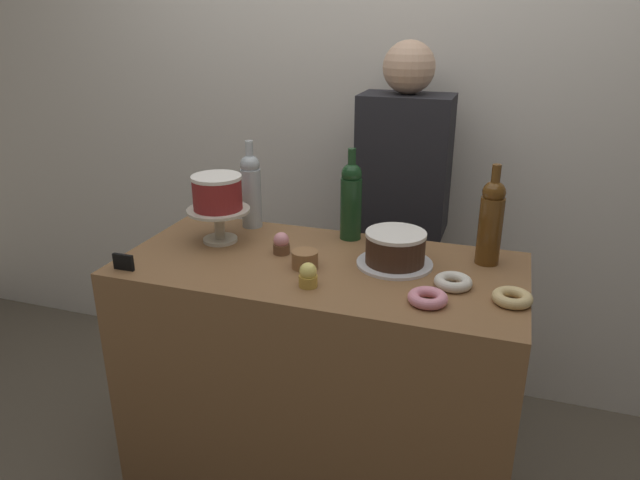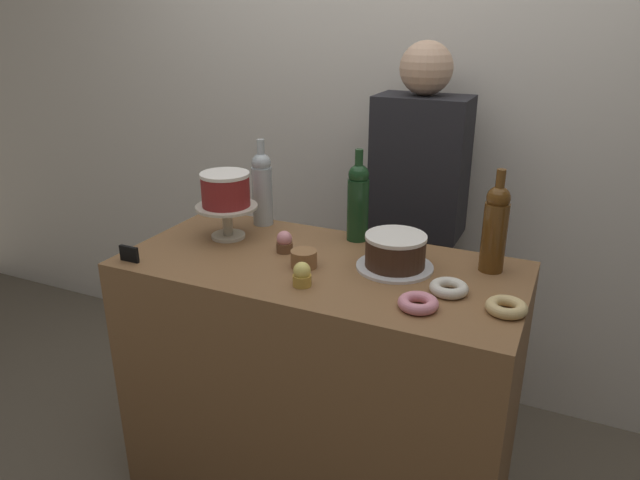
# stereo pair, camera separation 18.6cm
# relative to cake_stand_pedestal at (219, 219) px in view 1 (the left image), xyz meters

# --- Properties ---
(back_wall) EXTENTS (6.00, 0.05, 2.60)m
(back_wall) POSITION_rel_cake_stand_pedestal_xyz_m (0.40, 0.81, 0.28)
(back_wall) COLOR silver
(back_wall) RESTS_ON ground_plane
(display_counter) EXTENTS (1.30, 0.61, 0.94)m
(display_counter) POSITION_rel_cake_stand_pedestal_xyz_m (0.40, -0.07, -0.55)
(display_counter) COLOR brown
(display_counter) RESTS_ON ground_plane
(cake_stand_pedestal) EXTENTS (0.22, 0.22, 0.12)m
(cake_stand_pedestal) POSITION_rel_cake_stand_pedestal_xyz_m (0.00, 0.00, 0.00)
(cake_stand_pedestal) COLOR beige
(cake_stand_pedestal) RESTS_ON display_counter
(white_layer_cake) EXTENTS (0.17, 0.17, 0.12)m
(white_layer_cake) POSITION_rel_cake_stand_pedestal_xyz_m (0.00, 0.00, 0.10)
(white_layer_cake) COLOR maroon
(white_layer_cake) RESTS_ON cake_stand_pedestal
(silver_serving_platter) EXTENTS (0.24, 0.24, 0.01)m
(silver_serving_platter) POSITION_rel_cake_stand_pedestal_xyz_m (0.63, -0.01, -0.08)
(silver_serving_platter) COLOR white
(silver_serving_platter) RESTS_ON display_counter
(chocolate_round_cake) EXTENTS (0.19, 0.19, 0.10)m
(chocolate_round_cake) POSITION_rel_cake_stand_pedestal_xyz_m (0.63, -0.01, -0.02)
(chocolate_round_cake) COLOR #3D2619
(chocolate_round_cake) RESTS_ON silver_serving_platter
(wine_bottle_clear) EXTENTS (0.08, 0.08, 0.33)m
(wine_bottle_clear) POSITION_rel_cake_stand_pedestal_xyz_m (0.04, 0.18, 0.06)
(wine_bottle_clear) COLOR #B2BCC1
(wine_bottle_clear) RESTS_ON display_counter
(wine_bottle_green) EXTENTS (0.08, 0.08, 0.33)m
(wine_bottle_green) POSITION_rel_cake_stand_pedestal_xyz_m (0.43, 0.18, 0.06)
(wine_bottle_green) COLOR #193D1E
(wine_bottle_green) RESTS_ON display_counter
(wine_bottle_amber) EXTENTS (0.08, 0.08, 0.33)m
(wine_bottle_amber) POSITION_rel_cake_stand_pedestal_xyz_m (0.91, 0.10, 0.06)
(wine_bottle_amber) COLOR #5B3814
(wine_bottle_amber) RESTS_ON display_counter
(cupcake_lemon) EXTENTS (0.06, 0.06, 0.07)m
(cupcake_lemon) POSITION_rel_cake_stand_pedestal_xyz_m (0.42, -0.24, -0.05)
(cupcake_lemon) COLOR gold
(cupcake_lemon) RESTS_ON display_counter
(cupcake_strawberry) EXTENTS (0.06, 0.06, 0.07)m
(cupcake_strawberry) POSITION_rel_cake_stand_pedestal_xyz_m (0.25, -0.04, -0.05)
(cupcake_strawberry) COLOR brown
(cupcake_strawberry) RESTS_ON display_counter
(donut_sugar) EXTENTS (0.11, 0.11, 0.03)m
(donut_sugar) POSITION_rel_cake_stand_pedestal_xyz_m (0.82, -0.11, -0.07)
(donut_sugar) COLOR silver
(donut_sugar) RESTS_ON display_counter
(donut_pink) EXTENTS (0.11, 0.11, 0.03)m
(donut_pink) POSITION_rel_cake_stand_pedestal_xyz_m (0.77, -0.24, -0.07)
(donut_pink) COLOR pink
(donut_pink) RESTS_ON display_counter
(donut_glazed) EXTENTS (0.11, 0.11, 0.03)m
(donut_glazed) POSITION_rel_cake_stand_pedestal_xyz_m (0.99, -0.16, -0.07)
(donut_glazed) COLOR #E0C17F
(donut_glazed) RESTS_ON display_counter
(cookie_stack) EXTENTS (0.08, 0.08, 0.05)m
(cookie_stack) POSITION_rel_cake_stand_pedestal_xyz_m (0.36, -0.12, -0.05)
(cookie_stack) COLOR olive
(cookie_stack) RESTS_ON display_counter
(price_sign_chalkboard) EXTENTS (0.07, 0.01, 0.05)m
(price_sign_chalkboard) POSITION_rel_cake_stand_pedestal_xyz_m (-0.17, -0.32, -0.06)
(price_sign_chalkboard) COLOR black
(price_sign_chalkboard) RESTS_ON display_counter
(barista_figure) EXTENTS (0.36, 0.22, 1.60)m
(barista_figure) POSITION_rel_cake_stand_pedestal_xyz_m (0.54, 0.57, -0.18)
(barista_figure) COLOR black
(barista_figure) RESTS_ON ground_plane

